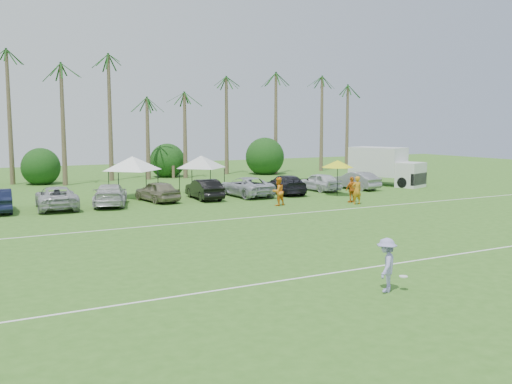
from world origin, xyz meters
name	(u,v)px	position (x,y,z in m)	size (l,w,h in m)	color
ground	(395,283)	(0.00, 0.00, 0.00)	(120.00, 120.00, 0.00)	#36661E
field_lines	(275,240)	(0.00, 8.00, 0.01)	(80.00, 12.10, 0.01)	white
palm_tree_3	(11,65)	(-8.00, 38.00, 10.06)	(2.40, 2.40, 11.90)	brown
palm_tree_4	(63,98)	(-4.00, 38.00, 7.48)	(2.40, 2.40, 8.90)	brown
palm_tree_5	(108,89)	(0.00, 38.00, 8.35)	(2.40, 2.40, 9.90)	brown
palm_tree_6	(151,81)	(4.00, 38.00, 9.21)	(2.40, 2.40, 10.90)	brown
palm_tree_7	(191,73)	(8.00, 38.00, 10.06)	(2.40, 2.40, 11.90)	brown
palm_tree_8	(238,101)	(13.00, 38.00, 7.48)	(2.40, 2.40, 8.90)	brown
palm_tree_9	(281,94)	(18.00, 38.00, 8.35)	(2.40, 2.40, 9.90)	brown
palm_tree_10	(321,87)	(23.00, 38.00, 9.21)	(2.40, 2.40, 10.90)	brown
palm_tree_11	(351,80)	(27.00, 38.00, 10.06)	(2.40, 2.40, 11.90)	brown
bush_tree_1	(40,163)	(-6.00, 39.00, 1.80)	(4.00, 4.00, 4.00)	brown
bush_tree_2	(170,159)	(6.00, 39.00, 1.80)	(4.00, 4.00, 4.00)	brown
bush_tree_3	(260,156)	(16.00, 39.00, 1.80)	(4.00, 4.00, 4.00)	brown
sideline_player_a	(357,190)	(10.46, 15.44, 0.92)	(0.67, 0.44, 1.84)	orange
sideline_player_b	(278,191)	(5.62, 17.33, 0.91)	(0.89, 0.69, 1.82)	orange
sideline_player_c	(352,190)	(10.68, 16.24, 0.87)	(1.02, 0.42, 1.74)	orange
box_truck	(386,165)	(19.92, 23.59, 1.72)	(4.29, 6.66, 3.22)	silver
canopy_tent_left	(132,156)	(-1.55, 25.39, 2.96)	(4.26, 4.26, 3.45)	black
canopy_tent_right	(201,156)	(4.03, 26.23, 2.82)	(4.07, 4.07, 3.29)	black
market_umbrella	(338,164)	(11.97, 19.64, 2.33)	(2.34, 2.34, 2.60)	black
frisbee_player	(386,265)	(-0.92, -0.58, 0.85)	(1.29, 1.20, 1.70)	#9E99D9
parked_car_2	(56,198)	(-7.19, 22.51, 0.71)	(2.34, 5.08, 1.41)	#ADAEB1
parked_car_3	(110,195)	(-3.91, 22.38, 0.71)	(1.98, 4.86, 1.41)	beige
parked_car_4	(157,191)	(-0.63, 22.84, 0.71)	(1.67, 4.14, 1.41)	gray
parked_car_5	(204,189)	(2.65, 22.45, 0.71)	(1.49, 4.28, 1.41)	black
parked_car_6	(246,187)	(5.94, 22.51, 0.71)	(2.34, 5.08, 1.41)	#B5B8C1
parked_car_7	(285,184)	(9.22, 22.41, 0.71)	(1.98, 4.86, 1.41)	black
parked_car_8	(319,182)	(12.50, 22.81, 0.71)	(1.67, 4.14, 1.41)	silver
parked_car_9	(356,180)	(15.78, 22.36, 0.71)	(1.49, 4.28, 1.41)	gray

